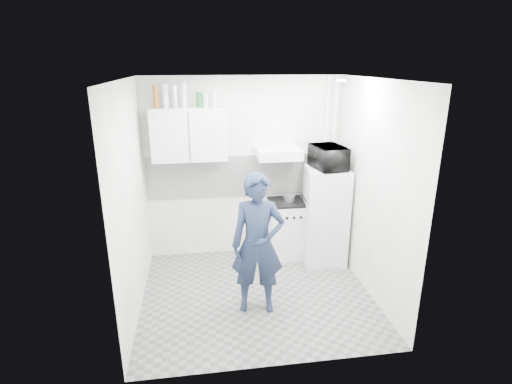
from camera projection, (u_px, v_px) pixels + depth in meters
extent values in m
plane|color=slate|center=(257.00, 294.00, 5.00)|extent=(2.80, 2.80, 0.00)
plane|color=white|center=(257.00, 79.00, 4.19)|extent=(2.80, 2.80, 0.00)
plane|color=white|center=(244.00, 169.00, 5.77)|extent=(2.80, 0.00, 2.80)
plane|color=white|center=(131.00, 202.00, 4.40)|extent=(0.00, 2.60, 2.60)
plane|color=white|center=(372.00, 191.00, 4.79)|extent=(0.00, 2.60, 2.60)
imported|color=#1A253E|center=(258.00, 244.00, 4.48)|extent=(0.65, 0.47, 1.64)
cube|color=silver|center=(286.00, 229.00, 5.89)|extent=(0.52, 0.52, 0.83)
cube|color=white|center=(325.00, 216.00, 5.66)|extent=(0.64, 0.64, 1.39)
cube|color=black|center=(287.00, 202.00, 5.75)|extent=(0.50, 0.50, 0.03)
cylinder|color=silver|center=(289.00, 198.00, 5.75)|extent=(0.16, 0.16, 0.09)
imported|color=black|center=(329.00, 157.00, 5.39)|extent=(0.61, 0.45, 0.31)
cylinder|color=brown|center=(156.00, 97.00, 5.11)|extent=(0.07, 0.07, 0.29)
cylinder|color=#B2B7BC|center=(165.00, 96.00, 5.13)|extent=(0.08, 0.08, 0.31)
cylinder|color=silver|center=(175.00, 97.00, 5.15)|extent=(0.07, 0.07, 0.28)
cylinder|color=#B2B7BC|center=(184.00, 94.00, 5.16)|extent=(0.08, 0.08, 0.34)
cylinder|color=#144C1E|center=(199.00, 100.00, 5.21)|extent=(0.08, 0.08, 0.19)
cylinder|color=silver|center=(205.00, 100.00, 5.22)|extent=(0.09, 0.09, 0.18)
cylinder|color=#B2B7BC|center=(214.00, 98.00, 5.23)|extent=(0.06, 0.06, 0.24)
cube|color=white|center=(189.00, 134.00, 5.33)|extent=(1.00, 0.35, 0.70)
cube|color=silver|center=(278.00, 153.00, 5.51)|extent=(0.60, 0.50, 0.14)
cube|color=white|center=(244.00, 176.00, 5.78)|extent=(2.74, 0.03, 0.60)
cylinder|color=silver|center=(332.00, 167.00, 5.87)|extent=(0.05, 0.05, 2.60)
cylinder|color=silver|center=(324.00, 167.00, 5.85)|extent=(0.04, 0.04, 2.60)
cylinder|color=white|center=(341.00, 80.00, 4.52)|extent=(0.10, 0.10, 0.02)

